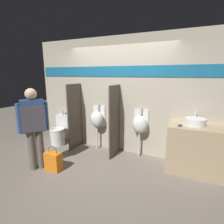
# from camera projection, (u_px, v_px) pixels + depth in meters

# --- Properties ---
(ground_plane) EXTENTS (16.00, 16.00, 0.00)m
(ground_plane) POSITION_uv_depth(u_px,v_px,m) (109.00, 160.00, 3.88)
(ground_plane) COLOR #70665B
(display_wall) EXTENTS (4.52, 0.07, 2.70)m
(display_wall) POSITION_uv_depth(u_px,v_px,m) (120.00, 96.00, 4.12)
(display_wall) COLOR #B2A893
(display_wall) RESTS_ON ground_plane
(sink_counter) EXTENTS (1.01, 0.61, 0.92)m
(sink_counter) POSITION_uv_depth(u_px,v_px,m) (195.00, 149.00, 3.32)
(sink_counter) COLOR tan
(sink_counter) RESTS_ON ground_plane
(sink_basin) EXTENTS (0.38, 0.38, 0.27)m
(sink_basin) POSITION_uv_depth(u_px,v_px,m) (195.00, 122.00, 3.29)
(sink_basin) COLOR silver
(sink_basin) RESTS_ON sink_counter
(cell_phone) EXTENTS (0.07, 0.14, 0.01)m
(cell_phone) POSITION_uv_depth(u_px,v_px,m) (180.00, 126.00, 3.24)
(cell_phone) COLOR #232328
(cell_phone) RESTS_ON sink_counter
(divider_near_counter) EXTENTS (0.03, 0.57, 1.63)m
(divider_near_counter) POSITION_uv_depth(u_px,v_px,m) (75.00, 117.00, 4.39)
(divider_near_counter) COLOR #4C4238
(divider_near_counter) RESTS_ON ground_plane
(divider_mid) EXTENTS (0.03, 0.57, 1.63)m
(divider_mid) POSITION_uv_depth(u_px,v_px,m) (115.00, 121.00, 3.95)
(divider_mid) COLOR #4C4238
(divider_mid) RESTS_ON ground_plane
(urinal_near_counter) EXTENTS (0.34, 0.27, 1.14)m
(urinal_near_counter) POSITION_uv_depth(u_px,v_px,m) (97.00, 119.00, 4.32)
(urinal_near_counter) COLOR silver
(urinal_near_counter) RESTS_ON ground_plane
(urinal_far) EXTENTS (0.34, 0.27, 1.14)m
(urinal_far) POSITION_uv_depth(u_px,v_px,m) (140.00, 124.00, 3.88)
(urinal_far) COLOR silver
(urinal_far) RESTS_ON ground_plane
(toilet) EXTENTS (0.40, 0.54, 0.91)m
(toilet) POSITION_uv_depth(u_px,v_px,m) (59.00, 132.00, 4.71)
(toilet) COLOR silver
(toilet) RESTS_ON ground_plane
(person_in_vest) EXTENTS (0.42, 0.47, 1.61)m
(person_in_vest) POSITION_uv_depth(u_px,v_px,m) (34.00, 123.00, 3.35)
(person_in_vest) COLOR #666056
(person_in_vest) RESTS_ON ground_plane
(shopping_bag) EXTENTS (0.32, 0.18, 0.51)m
(shopping_bag) POSITION_uv_depth(u_px,v_px,m) (53.00, 161.00, 3.42)
(shopping_bag) COLOR orange
(shopping_bag) RESTS_ON ground_plane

